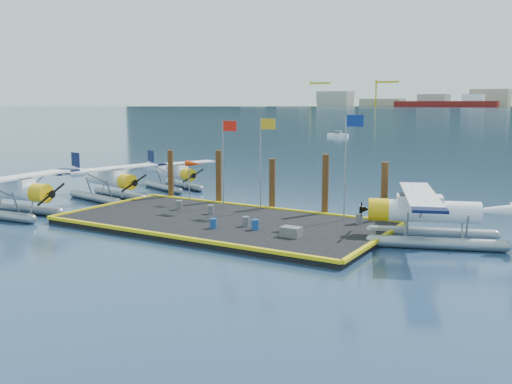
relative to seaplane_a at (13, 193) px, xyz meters
The scene contains 23 objects.
ground 14.74m from the seaplane_a, 18.59° to the left, with size 4000.00×4000.00×0.00m, color navy.
dock 14.72m from the seaplane_a, 18.59° to the left, with size 20.00×10.00×0.40m, color black.
dock_bumpers 14.69m from the seaplane_a, 18.59° to the left, with size 20.25×10.25×0.18m, color yellow, non-canonical shape.
seaplane_a is the anchor object (origin of this frame).
seaplane_b 8.12m from the seaplane_a, 84.25° to the left, with size 9.03×9.83×3.48m.
seaplane_c 15.16m from the seaplane_a, 83.25° to the left, with size 8.31×8.80×3.18m.
seaplane_d 26.76m from the seaplane_a, 14.72° to the left, with size 9.67×10.27×3.70m.
drum_0 11.17m from the seaplane_a, 33.06° to the left, with size 0.44×0.44×0.63m, color #59595E.
drum_1 17.37m from the seaplane_a, 11.28° to the left, with size 0.42×0.42×0.60m, color navy.
drum_2 16.54m from the seaplane_a, 13.69° to the left, with size 0.41×0.41×0.58m, color #59595E.
drum_3 14.94m from the seaplane_a, ahead, with size 0.41×0.41×0.58m, color navy.
drum_4 23.02m from the seaplane_a, 20.29° to the left, with size 0.43×0.43×0.60m, color #59595E.
drum_5 13.49m from the seaplane_a, 26.09° to the left, with size 0.42×0.42×0.59m, color #59595E.
crate 19.81m from the seaplane_a, ahead, with size 1.09×0.73×0.55m, color #59595E.
flagpole_red 14.63m from the seaplane_a, 36.15° to the left, with size 1.14×0.08×6.00m.
flagpole_yellow 17.12m from the seaplane_a, 30.14° to the left, with size 1.14×0.08×6.20m.
flagpole_blue 22.47m from the seaplane_a, 22.37° to the left, with size 1.14×0.08×6.50m.
windsock 12.37m from the seaplane_a, 43.71° to the left, with size 1.40×0.44×3.12m.
piling_0 11.43m from the seaplane_a, 61.85° to the left, with size 0.44×0.44×4.00m, color #4C2D15.
piling_1 14.12m from the seaplane_a, 45.53° to the left, with size 0.44×0.44×4.20m, color #4C2D15.
piling_2 17.57m from the seaplane_a, 34.99° to the left, with size 0.44×0.44×3.80m, color #4C2D15.
piling_3 20.97m from the seaplane_a, 28.71° to the left, with size 0.44×0.44×4.30m, color #4C2D15.
piling_4 24.55m from the seaplane_a, 24.22° to the left, with size 0.44×0.44×4.00m, color #4C2D15.
Camera 1 is at (19.57, -28.76, 7.67)m, focal length 40.00 mm.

